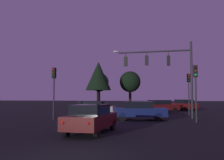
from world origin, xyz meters
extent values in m
plane|color=black|center=(0.00, 24.50, 0.00)|extent=(168.00, 168.00, 0.00)
cylinder|color=#232326|center=(5.80, 15.81, 3.42)|extent=(0.20, 0.20, 6.85)
cylinder|color=#232326|center=(2.50, 16.04, 6.08)|extent=(6.60, 0.59, 0.14)
ellipsoid|color=#F4EACC|center=(-1.09, 16.28, 6.23)|extent=(0.56, 0.28, 0.16)
cylinder|color=#232326|center=(3.82, 15.95, 5.86)|extent=(0.05, 0.05, 0.43)
cube|color=black|center=(3.82, 15.95, 5.20)|extent=(0.32, 0.26, 0.90)
sphere|color=red|center=(3.83, 16.09, 5.48)|extent=(0.18, 0.18, 0.18)
sphere|color=#56380C|center=(3.83, 16.09, 5.20)|extent=(0.18, 0.18, 0.18)
sphere|color=#0C4219|center=(3.83, 16.09, 4.92)|extent=(0.18, 0.18, 0.18)
cylinder|color=#232326|center=(1.84, 16.08, 5.90)|extent=(0.05, 0.05, 0.35)
cube|color=black|center=(1.84, 16.08, 5.28)|extent=(0.32, 0.26, 0.90)
sphere|color=red|center=(1.85, 16.22, 5.56)|extent=(0.18, 0.18, 0.18)
sphere|color=#56380C|center=(1.85, 16.22, 5.28)|extent=(0.18, 0.18, 0.18)
sphere|color=#0C4219|center=(1.85, 16.22, 5.00)|extent=(0.18, 0.18, 0.18)
cylinder|color=#232326|center=(-0.13, 16.22, 5.89)|extent=(0.05, 0.05, 0.38)
cube|color=black|center=(-0.13, 16.22, 5.25)|extent=(0.32, 0.26, 0.90)
sphere|color=red|center=(-0.12, 16.36, 5.53)|extent=(0.18, 0.18, 0.18)
sphere|color=#56380C|center=(-0.12, 16.36, 5.25)|extent=(0.18, 0.18, 0.18)
sphere|color=#0C4219|center=(-0.12, 16.36, 4.97)|extent=(0.18, 0.18, 0.18)
cylinder|color=#232326|center=(5.62, 12.18, 1.69)|extent=(0.12, 0.12, 3.38)
cube|color=black|center=(5.62, 12.18, 3.83)|extent=(0.31, 0.25, 0.90)
sphere|color=#4C0A0A|center=(5.61, 12.04, 4.11)|extent=(0.18, 0.18, 0.18)
sphere|color=#56380C|center=(5.61, 12.04, 3.83)|extent=(0.18, 0.18, 0.18)
sphere|color=#1EE04C|center=(5.61, 12.04, 3.55)|extent=(0.18, 0.18, 0.18)
cylinder|color=#232326|center=(6.06, 20.37, 1.73)|extent=(0.12, 0.12, 3.45)
cube|color=black|center=(6.06, 20.37, 3.90)|extent=(0.35, 0.31, 0.90)
sphere|color=red|center=(6.10, 20.23, 4.18)|extent=(0.18, 0.18, 0.18)
sphere|color=#56380C|center=(6.10, 20.23, 3.90)|extent=(0.18, 0.18, 0.18)
sphere|color=#0C4219|center=(6.10, 20.23, 3.62)|extent=(0.18, 0.18, 0.18)
cylinder|color=#232326|center=(-5.75, 12.54, 1.73)|extent=(0.12, 0.12, 3.46)
cube|color=black|center=(-5.75, 12.54, 3.91)|extent=(0.34, 0.29, 0.90)
sphere|color=red|center=(-5.78, 12.40, 4.19)|extent=(0.18, 0.18, 0.18)
sphere|color=#56380C|center=(-5.78, 12.40, 3.91)|extent=(0.18, 0.18, 0.18)
sphere|color=#0C4219|center=(-5.78, 12.40, 3.63)|extent=(0.18, 0.18, 0.18)
cube|color=#4C0F0F|center=(-0.69, 5.47, 0.66)|extent=(2.09, 4.53, 0.68)
cube|color=black|center=(-0.70, 5.32, 1.26)|extent=(1.69, 2.49, 0.52)
cylinder|color=black|center=(-1.34, 6.98, 0.32)|extent=(0.25, 0.65, 0.64)
cylinder|color=black|center=(0.20, 6.86, 0.32)|extent=(0.25, 0.65, 0.64)
cylinder|color=black|center=(-1.57, 4.09, 0.32)|extent=(0.25, 0.65, 0.64)
cylinder|color=black|center=(-0.03, 3.96, 0.32)|extent=(0.25, 0.65, 0.64)
sphere|color=red|center=(-1.47, 3.32, 0.76)|extent=(0.14, 0.14, 0.14)
sphere|color=red|center=(-0.25, 3.22, 0.76)|extent=(0.14, 0.14, 0.14)
cube|color=gray|center=(-3.47, 16.79, 0.66)|extent=(4.35, 1.84, 0.68)
cube|color=black|center=(-3.62, 16.79, 1.26)|extent=(2.36, 1.55, 0.52)
cylinder|color=black|center=(-2.03, 17.54, 0.32)|extent=(0.64, 0.21, 0.64)
cylinder|color=black|center=(-2.06, 15.99, 0.32)|extent=(0.64, 0.21, 0.64)
cylinder|color=black|center=(-4.88, 17.60, 0.32)|extent=(0.64, 0.21, 0.64)
cylinder|color=black|center=(-4.91, 16.04, 0.32)|extent=(0.64, 0.21, 0.64)
sphere|color=red|center=(-5.63, 17.45, 0.76)|extent=(0.14, 0.14, 0.14)
sphere|color=red|center=(-5.65, 16.22, 0.76)|extent=(0.14, 0.14, 0.14)
cube|color=#0F1947|center=(1.37, 13.61, 0.66)|extent=(4.48, 2.24, 0.68)
cube|color=black|center=(1.22, 13.60, 1.26)|extent=(2.48, 1.79, 0.52)
cylinder|color=black|center=(2.71, 14.56, 0.32)|extent=(0.66, 0.26, 0.64)
cylinder|color=black|center=(2.87, 12.93, 0.32)|extent=(0.66, 0.26, 0.64)
cylinder|color=black|center=(-0.13, 14.29, 0.32)|extent=(0.66, 0.26, 0.64)
cylinder|color=black|center=(0.03, 12.66, 0.32)|extent=(0.66, 0.26, 0.64)
sphere|color=red|center=(-0.86, 14.04, 0.76)|extent=(0.14, 0.14, 0.14)
sphere|color=red|center=(-0.73, 12.76, 0.76)|extent=(0.14, 0.14, 0.14)
cube|color=#4C0F0F|center=(3.15, 23.86, 0.66)|extent=(4.65, 3.80, 0.68)
cube|color=black|center=(3.03, 23.78, 1.26)|extent=(2.81, 2.55, 0.52)
cylinder|color=black|center=(3.96, 25.29, 0.32)|extent=(0.65, 0.50, 0.64)
cylinder|color=black|center=(4.80, 23.90, 0.32)|extent=(0.65, 0.50, 0.64)
cylinder|color=black|center=(1.51, 23.82, 0.32)|extent=(0.65, 0.50, 0.64)
cylinder|color=black|center=(2.35, 22.42, 0.32)|extent=(0.65, 0.50, 0.64)
sphere|color=red|center=(0.96, 23.28, 0.76)|extent=(0.14, 0.14, 0.14)
sphere|color=red|center=(1.62, 22.19, 0.76)|extent=(0.14, 0.14, 0.14)
cube|color=#4C0F0F|center=(6.32, 29.35, 0.66)|extent=(3.85, 4.37, 0.68)
cube|color=black|center=(6.41, 29.23, 1.26)|extent=(2.56, 2.70, 0.52)
cylinder|color=black|center=(4.88, 29.96, 0.32)|extent=(0.53, 0.64, 0.64)
cylinder|color=black|center=(6.23, 30.92, 0.32)|extent=(0.53, 0.64, 0.64)
cylinder|color=black|center=(6.41, 27.78, 0.32)|extent=(0.53, 0.64, 0.64)
cylinder|color=black|center=(7.77, 28.74, 0.32)|extent=(0.53, 0.64, 0.64)
sphere|color=red|center=(6.96, 27.31, 0.76)|extent=(0.14, 0.14, 0.14)
sphere|color=red|center=(8.03, 28.06, 0.76)|extent=(0.14, 0.14, 0.14)
cylinder|color=black|center=(-7.19, 36.29, 1.64)|extent=(0.32, 0.32, 3.28)
sphere|color=black|center=(-7.19, 36.29, 4.43)|extent=(3.27, 3.27, 3.27)
cylinder|color=black|center=(-5.71, 29.06, 1.44)|extent=(0.44, 0.44, 2.87)
cone|color=black|center=(-5.71, 29.06, 4.96)|extent=(3.75, 3.75, 4.17)
cylinder|color=black|center=(-1.70, 35.39, 1.59)|extent=(0.44, 0.44, 3.18)
sphere|color=black|center=(-1.70, 35.39, 4.42)|extent=(3.52, 3.52, 3.52)
camera|label=1|loc=(2.77, -8.02, 1.94)|focal=41.67mm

